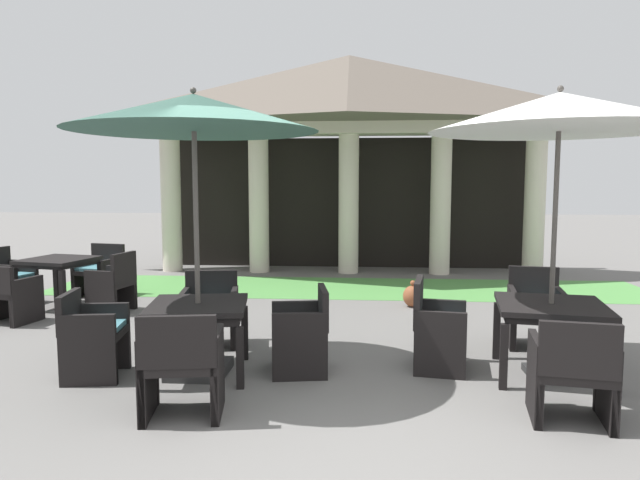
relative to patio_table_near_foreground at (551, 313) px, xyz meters
name	(u,v)px	position (x,y,z in m)	size (l,w,h in m)	color
ground_plane	(323,451)	(-2.07, -1.66, -0.63)	(60.00, 60.00, 0.00)	slate
background_pavilion	(349,110)	(-2.07, 6.22, 2.71)	(8.66, 2.66, 4.40)	beige
lawn_strip	(346,288)	(-2.07, 4.44, -0.62)	(10.46, 2.07, 0.01)	#519347
patio_table_near_foreground	(551,313)	(0.00, 0.00, 0.00)	(1.13, 1.13, 0.72)	black
patio_umbrella_near_foreground	(559,114)	(0.00, 0.00, 1.87)	(2.39, 2.39, 2.75)	#2D2D2D
patio_chair_near_foreground_west	(437,327)	(-1.05, 0.17, -0.21)	(0.60, 0.70, 0.90)	black
patio_chair_near_foreground_south	(572,372)	(-0.17, -1.05, -0.23)	(0.67, 0.64, 0.85)	black
patio_chair_near_foreground_north	(535,310)	(0.17, 1.05, -0.21)	(0.66, 0.65, 0.89)	black
patio_table_mid_left	(198,313)	(-3.39, -0.18, -0.02)	(1.05, 1.05, 0.71)	black
patio_umbrella_mid_left	(194,117)	(-3.39, -0.18, 1.85)	(2.35, 2.35, 2.75)	#2D2D2D
patio_chair_mid_left_north	(210,310)	(-3.54, 0.82, -0.23)	(0.69, 0.59, 0.84)	black
patio_chair_mid_left_east	(302,331)	(-2.39, -0.02, -0.22)	(0.62, 0.66, 0.84)	black
patio_chair_mid_left_south	(182,365)	(-3.23, -1.17, -0.20)	(0.69, 0.62, 0.87)	black
patio_chair_mid_left_west	(92,335)	(-4.38, -0.33, -0.22)	(0.60, 0.62, 0.83)	black
patio_table_mid_right	(58,265)	(-6.30, 2.53, 0.02)	(1.06, 1.06, 0.75)	black
patio_chair_mid_right_east	(113,284)	(-5.38, 2.34, -0.22)	(0.60, 0.63, 0.87)	black
patio_chair_mid_right_west	(8,279)	(-7.22, 2.72, -0.23)	(0.68, 0.66, 0.87)	black
patio_chair_mid_right_north	(100,272)	(-6.11, 3.45, -0.22)	(0.74, 0.69, 0.84)	black
patio_chair_mid_right_south	(9,294)	(-6.49, 1.61, -0.24)	(0.69, 0.66, 0.79)	black
terracotta_urn	(413,296)	(-1.03, 2.99, -0.46)	(0.29, 0.29, 0.40)	brown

